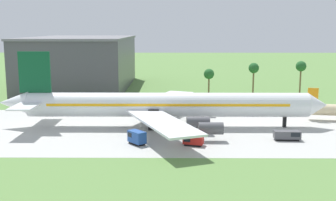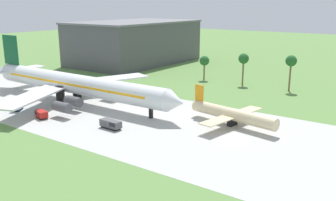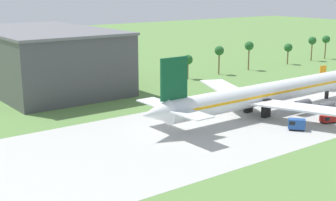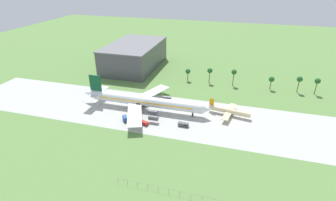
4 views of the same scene
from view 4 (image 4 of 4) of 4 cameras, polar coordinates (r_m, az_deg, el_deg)
name	(u,v)px [view 4 (image 4 of 4)]	position (r m, az deg, el deg)	size (l,w,h in m)	color
ground_plane	(235,124)	(141.06, 14.29, -4.94)	(600.00, 600.00, 0.00)	#5B8442
taxiway_strip	(235,124)	(141.05, 14.29, -4.94)	(320.00, 44.00, 0.02)	#B2B2AD
jet_airliner	(143,101)	(148.79, -5.37, -0.12)	(76.37, 54.55, 17.65)	white
regional_aircraft	(229,111)	(147.00, 13.15, -2.23)	(22.78, 20.65, 8.14)	beige
baggage_tug	(144,123)	(135.96, -5.19, -4.90)	(4.31, 3.00, 1.90)	black
fuel_truck	(184,125)	(134.31, 3.45, -5.24)	(5.46, 2.24, 2.00)	black
catering_van	(125,118)	(140.40, -9.33, -3.88)	(4.01, 4.24, 2.71)	black
terminal_building	(135,55)	(216.30, -7.30, 9.70)	(36.72, 61.20, 19.52)	#47474C
palm_tree_row	(266,77)	(185.01, 20.54, 4.73)	(111.69, 3.60, 11.65)	brown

